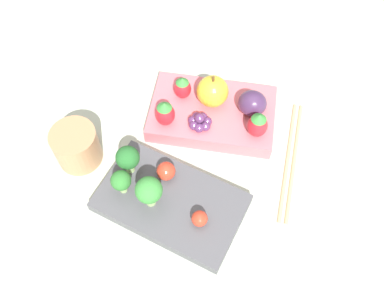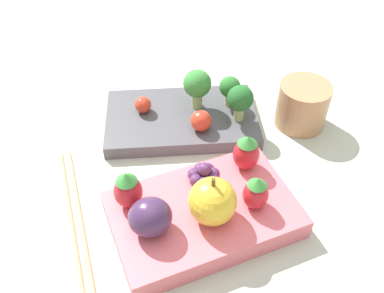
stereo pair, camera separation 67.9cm
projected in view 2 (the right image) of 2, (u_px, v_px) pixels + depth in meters
ground_plane at (185, 168)px, 0.53m from camera, size 4.00×4.00×0.00m
bento_box_savoury at (181, 119)px, 0.58m from camera, size 0.22×0.15×0.02m
bento_box_fruit at (205, 214)px, 0.46m from camera, size 0.21×0.15×0.03m
broccoli_floret_0 at (197, 85)px, 0.56m from camera, size 0.04×0.04×0.06m
broccoli_floret_1 at (230, 88)px, 0.57m from camera, size 0.03×0.03×0.04m
broccoli_floret_2 at (240, 100)px, 0.54m from camera, size 0.03×0.03×0.05m
cherry_tomato_0 at (143, 105)px, 0.57m from camera, size 0.02×0.02×0.02m
cherry_tomato_1 at (201, 121)px, 0.54m from camera, size 0.03×0.03×0.03m
apple at (212, 201)px, 0.43m from camera, size 0.05×0.05×0.06m
strawberry_0 at (128, 190)px, 0.44m from camera, size 0.03×0.03×0.05m
strawberry_1 at (246, 152)px, 0.48m from camera, size 0.03×0.03×0.05m
strawberry_2 at (256, 193)px, 0.44m from camera, size 0.03×0.03×0.04m
plum at (150, 217)px, 0.42m from camera, size 0.04×0.04×0.04m
grape_cluster at (204, 175)px, 0.47m from camera, size 0.03×0.04×0.03m
drinking_cup at (302, 105)px, 0.57m from camera, size 0.07×0.07×0.06m
chopsticks_pair at (75, 218)px, 0.47m from camera, size 0.03×0.21×0.01m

